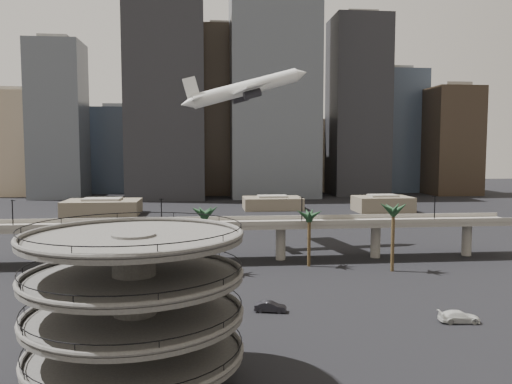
{
  "coord_description": "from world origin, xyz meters",
  "views": [
    {
      "loc": [
        -5.77,
        -54.56,
        24.66
      ],
      "look_at": [
        2.66,
        28.0,
        17.64
      ],
      "focal_mm": 35.0,
      "sensor_mm": 36.0,
      "label": 1
    }
  ],
  "objects": [
    {
      "name": "skyline",
      "position": [
        15.11,
        217.08,
        45.29
      ],
      "size": [
        269.0,
        86.0,
        123.83
      ],
      "color": "gray",
      "rests_on": "ground"
    },
    {
      "name": "palm_trees",
      "position": [
        14.02,
        44.65,
        11.43
      ],
      "size": [
        42.4,
        10.4,
        14.0
      ],
      "color": "#4C3A20",
      "rests_on": "ground"
    },
    {
      "name": "car_a",
      "position": [
        -11.03,
        18.66,
        0.82
      ],
      "size": [
        5.16,
        3.73,
        1.63
      ],
      "primitive_type": "imported",
      "rotation": [
        0.0,
        0.0,
        1.15
      ],
      "color": "#A84518",
      "rests_on": "ground"
    },
    {
      "name": "low_buildings",
      "position": [
        6.89,
        142.3,
        2.86
      ],
      "size": [
        135.0,
        27.5,
        6.8
      ],
      "color": "#68604D",
      "rests_on": "ground"
    },
    {
      "name": "car_b",
      "position": [
        3.95,
        19.05,
        0.8
      ],
      "size": [
        5.14,
        2.74,
        1.61
      ],
      "primitive_type": "imported",
      "rotation": [
        0.0,
        0.0,
        1.35
      ],
      "color": "black",
      "rests_on": "ground"
    },
    {
      "name": "car_c",
      "position": [
        30.26,
        11.72,
        0.84
      ],
      "size": [
        5.98,
        2.89,
        1.68
      ],
      "primitive_type": "imported",
      "rotation": [
        0.0,
        0.0,
        1.48
      ],
      "color": "silver",
      "rests_on": "ground"
    },
    {
      "name": "ground",
      "position": [
        0.0,
        0.0,
        0.0
      ],
      "size": [
        700.0,
        700.0,
        0.0
      ],
      "primitive_type": "plane",
      "color": "black",
      "rests_on": "ground"
    },
    {
      "name": "overpass",
      "position": [
        0.0,
        55.0,
        7.34
      ],
      "size": [
        130.0,
        9.3,
        14.7
      ],
      "color": "gray",
      "rests_on": "ground"
    },
    {
      "name": "parking_ramp",
      "position": [
        -13.0,
        -4.0,
        9.84
      ],
      "size": [
        22.2,
        22.2,
        17.35
      ],
      "color": "#454341",
      "rests_on": "ground"
    },
    {
      "name": "airborne_jet",
      "position": [
        4.58,
        73.42,
        40.11
      ],
      "size": [
        34.27,
        30.78,
        12.74
      ],
      "rotation": [
        0.0,
        -0.28,
        0.19
      ],
      "color": "silver",
      "rests_on": "ground"
    }
  ]
}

